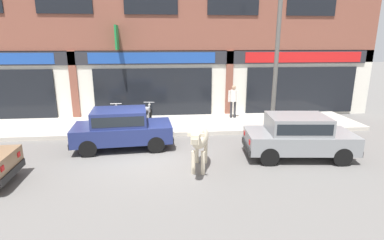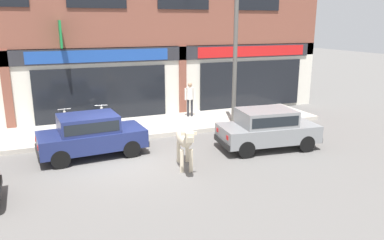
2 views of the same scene
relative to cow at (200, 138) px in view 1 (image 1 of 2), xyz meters
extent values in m
plane|color=#605E5B|center=(-1.50, 1.15, -1.01)|extent=(90.00, 90.00, 0.00)
cube|color=#B7AFA3|center=(-1.50, 4.93, -0.92)|extent=(19.00, 3.16, 0.18)
cube|color=silver|center=(-1.50, 6.78, 0.69)|extent=(23.00, 0.55, 3.40)
cube|color=#28282D|center=(-1.50, 6.47, 2.04)|extent=(22.08, 0.08, 0.64)
cube|color=brown|center=(-5.34, 6.49, 0.69)|extent=(0.36, 0.12, 3.40)
cube|color=black|center=(-1.50, 6.46, 0.34)|extent=(5.83, 0.10, 2.40)
cube|color=#1E479E|center=(-1.50, 6.44, 2.04)|extent=(6.13, 0.05, 0.52)
cube|color=brown|center=(2.33, 6.49, 0.69)|extent=(0.36, 0.12, 3.40)
cube|color=black|center=(6.16, 6.46, 0.34)|extent=(5.83, 0.10, 2.40)
cube|color=red|center=(6.16, 6.44, 2.04)|extent=(6.13, 0.05, 0.52)
cube|color=black|center=(-5.41, 6.48, 4.55)|extent=(2.50, 0.06, 1.00)
cube|color=black|center=(-1.50, 6.48, 4.55)|extent=(2.50, 0.06, 1.00)
cube|color=black|center=(2.41, 6.48, 4.55)|extent=(2.50, 0.06, 1.00)
cube|color=black|center=(6.32, 6.48, 4.55)|extent=(2.50, 0.06, 1.00)
cube|color=#197A38|center=(-3.10, 6.06, 2.99)|extent=(0.08, 0.80, 1.10)
ellipsoid|color=beige|center=(0.02, 0.10, 0.01)|extent=(0.83, 1.48, 0.60)
sphere|color=beige|center=(-0.04, -0.18, 0.24)|extent=(0.32, 0.32, 0.32)
cylinder|color=beige|center=(0.06, -0.36, -0.65)|extent=(0.12, 0.12, 0.72)
cylinder|color=beige|center=(-0.22, -0.29, -0.65)|extent=(0.12, 0.12, 0.72)
cylinder|color=beige|center=(0.26, 0.49, -0.65)|extent=(0.12, 0.12, 0.72)
cylinder|color=beige|center=(-0.02, 0.55, -0.65)|extent=(0.12, 0.12, 0.72)
cylinder|color=beige|center=(-0.17, -0.70, 0.16)|extent=(0.34, 0.51, 0.43)
cube|color=beige|center=(-0.23, -0.95, 0.33)|extent=(0.30, 0.40, 0.26)
cube|color=tan|center=(-0.27, -1.13, 0.29)|extent=(0.19, 0.17, 0.14)
cone|color=beige|center=(-0.12, -0.94, 0.51)|extent=(0.08, 0.12, 0.19)
cone|color=beige|center=(-0.31, -0.89, 0.51)|extent=(0.08, 0.12, 0.19)
cube|color=beige|center=(-0.05, -0.91, 0.39)|extent=(0.15, 0.07, 0.10)
cube|color=beige|center=(-0.36, -0.84, 0.39)|extent=(0.15, 0.07, 0.10)
cylinder|color=beige|center=(0.19, 0.82, -0.21)|extent=(0.08, 0.17, 0.60)
cylinder|color=black|center=(-5.82, 0.19, -0.71)|extent=(0.61, 0.20, 0.60)
cube|color=black|center=(-5.22, -0.51, -0.63)|extent=(0.17, 1.52, 0.20)
cube|color=red|center=(-5.17, -1.00, -0.31)|extent=(0.04, 0.16, 0.14)
cube|color=red|center=(-5.21, -0.01, -0.31)|extent=(0.04, 0.16, 0.14)
cylinder|color=black|center=(4.68, 1.27, -0.71)|extent=(0.62, 0.24, 0.60)
cylinder|color=black|center=(4.53, -0.16, -0.71)|extent=(0.62, 0.24, 0.60)
cylinder|color=black|center=(2.39, 1.51, -0.71)|extent=(0.62, 0.24, 0.60)
cylinder|color=black|center=(2.24, 0.08, -0.71)|extent=(0.62, 0.24, 0.60)
cube|color=gray|center=(3.46, 0.68, -0.41)|extent=(3.65, 1.96, 0.60)
cube|color=gray|center=(3.36, 0.69, 0.17)|extent=(2.04, 1.63, 0.56)
cube|color=black|center=(3.36, 0.69, 0.17)|extent=(1.89, 1.63, 0.35)
cube|color=black|center=(5.18, 0.50, -0.63)|extent=(0.28, 1.52, 0.20)
cube|color=black|center=(1.74, 0.86, -0.63)|extent=(0.28, 1.52, 0.20)
sphere|color=silver|center=(5.26, 0.97, -0.33)|extent=(0.14, 0.14, 0.14)
sphere|color=silver|center=(5.16, 0.02, -0.33)|extent=(0.14, 0.14, 0.14)
cube|color=red|center=(1.76, 1.35, -0.31)|extent=(0.05, 0.16, 0.14)
cube|color=red|center=(1.66, 0.37, -0.31)|extent=(0.05, 0.16, 0.14)
cylinder|color=black|center=(-1.45, 3.03, -0.71)|extent=(0.61, 0.22, 0.60)
cylinder|color=black|center=(-1.35, 1.59, -0.71)|extent=(0.61, 0.22, 0.60)
cylinder|color=black|center=(-3.75, 2.86, -0.71)|extent=(0.61, 0.22, 0.60)
cylinder|color=black|center=(-3.64, 1.42, -0.71)|extent=(0.61, 0.22, 0.60)
cube|color=navy|center=(-2.55, 2.22, -0.41)|extent=(3.61, 1.86, 0.60)
cube|color=navy|center=(-2.65, 2.22, 0.17)|extent=(2.00, 1.58, 0.56)
cube|color=black|center=(-2.65, 2.22, 0.17)|extent=(1.85, 1.59, 0.35)
cube|color=black|center=(-0.82, 2.35, -0.63)|extent=(0.23, 1.52, 0.20)
cube|color=black|center=(-4.27, 2.09, -0.63)|extent=(0.23, 1.52, 0.20)
sphere|color=silver|center=(-0.83, 2.83, -0.33)|extent=(0.14, 0.14, 0.14)
sphere|color=silver|center=(-0.76, 1.87, -0.33)|extent=(0.14, 0.14, 0.14)
cube|color=red|center=(-4.34, 2.59, -0.31)|extent=(0.04, 0.16, 0.14)
cube|color=red|center=(-4.26, 1.60, -0.31)|extent=(0.04, 0.16, 0.14)
cylinder|color=black|center=(-3.23, 5.40, -0.55)|extent=(0.14, 0.57, 0.56)
cylinder|color=black|center=(-3.14, 4.15, -0.55)|extent=(0.14, 0.57, 0.56)
cube|color=#B2B5BA|center=(-3.18, 4.76, -0.51)|extent=(0.22, 0.33, 0.24)
cube|color=orange|center=(-3.20, 4.92, -0.25)|extent=(0.27, 0.42, 0.24)
cube|color=black|center=(-3.17, 4.52, -0.27)|extent=(0.26, 0.53, 0.12)
cylinder|color=#B2B5BA|center=(-3.23, 5.34, -0.25)|extent=(0.06, 0.27, 0.59)
cylinder|color=#B2B5BA|center=(-3.23, 5.38, 0.03)|extent=(0.52, 0.07, 0.03)
sphere|color=silver|center=(-3.24, 5.44, -0.09)|extent=(0.12, 0.12, 0.12)
cylinder|color=#B2B5BA|center=(-3.27, 4.39, -0.59)|extent=(0.10, 0.48, 0.06)
cylinder|color=black|center=(-1.72, 5.58, -0.55)|extent=(0.21, 0.57, 0.56)
cylinder|color=black|center=(-1.97, 4.36, -0.55)|extent=(0.21, 0.57, 0.56)
cube|color=#B2B5BA|center=(-1.85, 4.95, -0.51)|extent=(0.26, 0.35, 0.24)
cube|color=#A8AAB2|center=(-1.81, 5.11, -0.25)|extent=(0.32, 0.44, 0.24)
cube|color=black|center=(-1.89, 4.71, -0.27)|extent=(0.32, 0.55, 0.12)
cylinder|color=#B2B5BA|center=(-1.73, 5.52, -0.25)|extent=(0.09, 0.27, 0.59)
cylinder|color=#B2B5BA|center=(-1.72, 5.56, 0.03)|extent=(0.52, 0.14, 0.03)
sphere|color=silver|center=(-1.71, 5.62, -0.09)|extent=(0.12, 0.12, 0.12)
cylinder|color=#B2B5BA|center=(-2.03, 4.62, -0.59)|extent=(0.16, 0.48, 0.06)
cylinder|color=#2D2D33|center=(2.44, 5.57, -0.42)|extent=(0.11, 0.11, 0.82)
cylinder|color=#2D2D33|center=(2.27, 5.60, -0.42)|extent=(0.11, 0.11, 0.82)
cylinder|color=silver|center=(2.35, 5.58, 0.27)|extent=(0.32, 0.32, 0.56)
cylinder|color=silver|center=(2.56, 5.55, 0.24)|extent=(0.08, 0.08, 0.56)
cylinder|color=silver|center=(2.15, 5.62, 0.24)|extent=(0.08, 0.08, 0.56)
sphere|color=tan|center=(2.35, 5.58, 0.67)|extent=(0.20, 0.20, 0.20)
cylinder|color=#595651|center=(3.63, 3.65, 2.01)|extent=(0.18, 0.18, 5.68)
camera|label=1|loc=(-1.08, -8.47, 2.82)|focal=28.00mm
camera|label=2|loc=(-3.89, -10.35, 3.43)|focal=35.00mm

